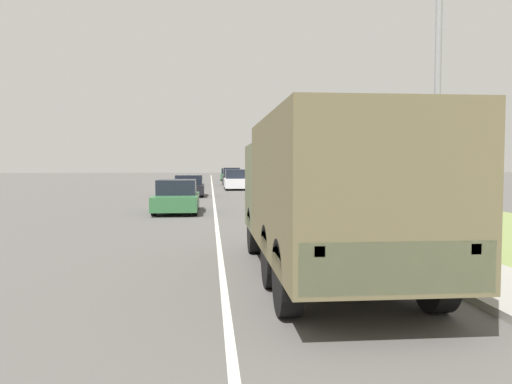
# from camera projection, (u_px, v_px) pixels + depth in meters

# --- Properties ---
(ground_plane) EXTENTS (180.00, 180.00, 0.00)m
(ground_plane) POSITION_uv_depth(u_px,v_px,m) (213.00, 192.00, 37.93)
(ground_plane) COLOR #565451
(lane_centre_stripe) EXTENTS (0.12, 120.00, 0.00)m
(lane_centre_stripe) POSITION_uv_depth(u_px,v_px,m) (213.00, 192.00, 37.93)
(lane_centre_stripe) COLOR silver
(lane_centre_stripe) RESTS_ON ground
(sidewalk_right) EXTENTS (1.80, 120.00, 0.12)m
(sidewalk_right) POSITION_uv_depth(u_px,v_px,m) (271.00, 190.00, 38.34)
(sidewalk_right) COLOR #9E9B93
(sidewalk_right) RESTS_ON ground
(grass_strip_right) EXTENTS (7.00, 120.00, 0.02)m
(grass_strip_right) POSITION_uv_depth(u_px,v_px,m) (328.00, 191.00, 38.75)
(grass_strip_right) COLOR olive
(grass_strip_right) RESTS_ON ground
(military_truck) EXTENTS (2.37, 7.31, 2.81)m
(military_truck) POSITION_uv_depth(u_px,v_px,m) (326.00, 190.00, 8.97)
(military_truck) COLOR #606647
(military_truck) RESTS_ON ground
(car_nearest_ahead) EXTENTS (1.83, 4.31, 1.40)m
(car_nearest_ahead) POSITION_uv_depth(u_px,v_px,m) (177.00, 197.00, 21.36)
(car_nearest_ahead) COLOR #336B3D
(car_nearest_ahead) RESTS_ON ground
(car_second_ahead) EXTENTS (1.93, 3.98, 1.37)m
(car_second_ahead) POSITION_uv_depth(u_px,v_px,m) (189.00, 187.00, 32.34)
(car_second_ahead) COLOR black
(car_second_ahead) RESTS_ON ground
(car_third_ahead) EXTENTS (1.73, 4.88, 1.66)m
(car_third_ahead) POSITION_uv_depth(u_px,v_px,m) (235.00, 181.00, 41.14)
(car_third_ahead) COLOR silver
(car_third_ahead) RESTS_ON ground
(car_fourth_ahead) EXTENTS (1.79, 4.32, 1.75)m
(car_fourth_ahead) POSITION_uv_depth(u_px,v_px,m) (232.00, 177.00, 49.78)
(car_fourth_ahead) COLOR black
(car_fourth_ahead) RESTS_ON ground
(car_farthest_ahead) EXTENTS (1.76, 4.85, 1.58)m
(car_farthest_ahead) POSITION_uv_depth(u_px,v_px,m) (228.00, 175.00, 64.55)
(car_farthest_ahead) COLOR #336B3D
(car_farthest_ahead) RESTS_ON ground
(lamp_post) EXTENTS (1.69, 0.24, 6.73)m
(lamp_post) POSITION_uv_depth(u_px,v_px,m) (428.00, 68.00, 10.85)
(lamp_post) COLOR gray
(lamp_post) RESTS_ON sidewalk_right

